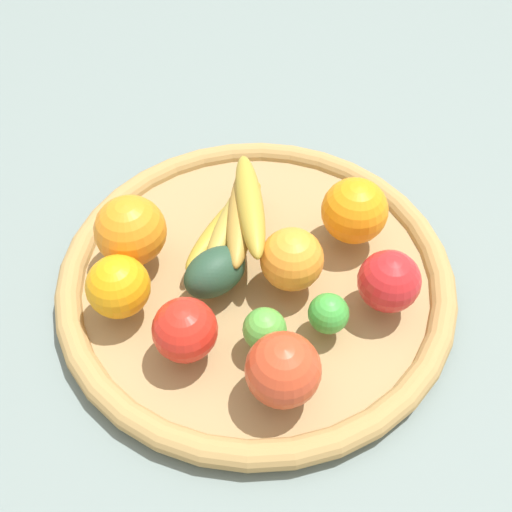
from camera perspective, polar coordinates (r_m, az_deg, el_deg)
ground_plane at (r=0.73m, az=0.00°, el=-2.75°), size 2.40×2.40×0.00m
basket at (r=0.72m, az=0.00°, el=-1.99°), size 0.48×0.48×0.03m
banana_bunch at (r=0.71m, az=-1.79°, el=3.95°), size 0.15×0.17×0.07m
orange_3 at (r=0.72m, az=9.42°, el=4.30°), size 0.08×0.08×0.08m
apple_0 at (r=0.62m, az=-6.82°, el=-7.05°), size 0.09×0.09×0.07m
apple_2 at (r=0.66m, az=12.63°, el=-2.38°), size 0.10×0.10×0.07m
orange_0 at (r=0.67m, az=3.45°, el=-0.32°), size 0.08×0.08×0.07m
lime_0 at (r=0.62m, az=0.83°, el=-7.04°), size 0.06×0.06×0.05m
apple_1 at (r=0.58m, az=2.61°, el=-10.84°), size 0.11×0.11×0.08m
lime_1 at (r=0.64m, az=6.96°, el=-5.48°), size 0.05×0.05×0.04m
orange_1 at (r=0.70m, az=-11.93°, el=2.37°), size 0.11×0.11×0.08m
orange_2 at (r=0.66m, az=-13.08°, el=-2.81°), size 0.10×0.10×0.07m
avocado at (r=0.67m, az=-3.95°, el=-1.54°), size 0.09×0.07×0.05m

